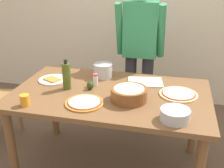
{
  "coord_description": "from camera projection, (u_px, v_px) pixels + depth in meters",
  "views": [
    {
      "loc": [
        0.49,
        -1.99,
        1.7
      ],
      "look_at": [
        0.0,
        0.05,
        0.81
      ],
      "focal_mm": 44.14,
      "sensor_mm": 36.0,
      "label": 1
    }
  ],
  "objects": [
    {
      "name": "salt_shaker",
      "position": [
        95.0,
        80.0,
        2.36
      ],
      "size": [
        0.04,
        0.04,
        0.11
      ],
      "color": "white",
      "rests_on": "dining_table"
    },
    {
      "name": "cutting_board_white",
      "position": [
        145.0,
        82.0,
        2.43
      ],
      "size": [
        0.33,
        0.27,
        0.01
      ],
      "primitive_type": "cube",
      "rotation": [
        0.0,
        0.0,
        0.17
      ],
      "color": "white",
      "rests_on": "dining_table"
    },
    {
      "name": "olive_oil_bottle",
      "position": [
        67.0,
        76.0,
        2.27
      ],
      "size": [
        0.07,
        0.07,
        0.26
      ],
      "color": "#47561E",
      "rests_on": "dining_table"
    },
    {
      "name": "steel_pot",
      "position": [
        103.0,
        70.0,
        2.53
      ],
      "size": [
        0.17,
        0.17,
        0.13
      ],
      "color": "#B7B7BC",
      "rests_on": "dining_table"
    },
    {
      "name": "ground",
      "position": [
        111.0,
        166.0,
        2.55
      ],
      "size": [
        8.0,
        8.0,
        0.0
      ],
      "primitive_type": "plane",
      "color": "brown"
    },
    {
      "name": "wall_back",
      "position": [
        141.0,
        2.0,
        3.47
      ],
      "size": [
        5.6,
        0.1,
        2.6
      ],
      "primitive_type": "cube",
      "color": "beige",
      "rests_on": "ground"
    },
    {
      "name": "plate_with_slice",
      "position": [
        53.0,
        80.0,
        2.48
      ],
      "size": [
        0.26,
        0.26,
        0.02
      ],
      "color": "white",
      "rests_on": "dining_table"
    },
    {
      "name": "mixing_bowl_steel",
      "position": [
        175.0,
        115.0,
        1.82
      ],
      "size": [
        0.2,
        0.2,
        0.08
      ],
      "color": "#B7B7BC",
      "rests_on": "dining_table"
    },
    {
      "name": "dining_table",
      "position": [
        111.0,
        102.0,
        2.29
      ],
      "size": [
        1.6,
        0.96,
        0.76
      ],
      "color": "brown",
      "rests_on": "ground"
    },
    {
      "name": "person_cook",
      "position": [
        140.0,
        47.0,
        2.83
      ],
      "size": [
        0.49,
        0.25,
        1.62
      ],
      "color": "#2D2D38",
      "rests_on": "ground"
    },
    {
      "name": "avocado",
      "position": [
        90.0,
        85.0,
        2.29
      ],
      "size": [
        0.06,
        0.06,
        0.07
      ],
      "primitive_type": "ellipsoid",
      "color": "#2D4219",
      "rests_on": "dining_table"
    },
    {
      "name": "pizza_raw_on_board",
      "position": [
        178.0,
        94.0,
        2.19
      ],
      "size": [
        0.3,
        0.3,
        0.02
      ],
      "color": "beige",
      "rests_on": "dining_table"
    },
    {
      "name": "popcorn_bowl",
      "position": [
        129.0,
        93.0,
        2.09
      ],
      "size": [
        0.28,
        0.28,
        0.11
      ],
      "color": "brown",
      "rests_on": "dining_table"
    },
    {
      "name": "pizza_cooked_on_tray",
      "position": [
        84.0,
        103.0,
        2.05
      ],
      "size": [
        0.29,
        0.29,
        0.02
      ],
      "color": "#C67A33",
      "rests_on": "dining_table"
    },
    {
      "name": "cup_orange",
      "position": [
        25.0,
        100.0,
        2.02
      ],
      "size": [
        0.07,
        0.07,
        0.08
      ],
      "primitive_type": "cylinder",
      "color": "orange",
      "rests_on": "dining_table"
    }
  ]
}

